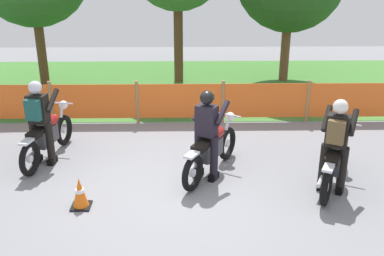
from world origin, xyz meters
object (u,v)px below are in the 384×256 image
(motorcycle_trailing, at_px, (335,161))
(motorcycle_lead, at_px, (211,149))
(motorcycle_third, at_px, (47,136))
(rider_lead, at_px, (207,132))
(rider_trailing, at_px, (336,141))
(rider_third, at_px, (39,118))
(traffic_cone, at_px, (80,193))

(motorcycle_trailing, bearing_deg, motorcycle_lead, 103.47)
(motorcycle_third, distance_m, rider_lead, 3.29)
(rider_lead, relative_size, rider_trailing, 1.00)
(motorcycle_trailing, relative_size, rider_trailing, 1.15)
(rider_lead, relative_size, rider_third, 1.00)
(rider_third, relative_size, traffic_cone, 3.19)
(motorcycle_trailing, bearing_deg, traffic_cone, 125.43)
(motorcycle_lead, xyz_separation_m, rider_lead, (-0.10, -0.18, 0.43))
(motorcycle_third, bearing_deg, rider_lead, -94.08)
(rider_third, bearing_deg, motorcycle_third, 0.51)
(rider_third, bearing_deg, motorcycle_lead, -86.67)
(motorcycle_lead, distance_m, motorcycle_trailing, 2.22)
(motorcycle_lead, xyz_separation_m, motorcycle_third, (-3.24, 0.70, -0.00))
(rider_lead, distance_m, traffic_cone, 2.44)
(motorcycle_trailing, height_order, traffic_cone, motorcycle_trailing)
(motorcycle_trailing, relative_size, motorcycle_third, 0.93)
(motorcycle_trailing, height_order, rider_trailing, rider_trailing)
(rider_third, bearing_deg, rider_trailing, -91.00)
(motorcycle_third, distance_m, rider_trailing, 5.51)
(motorcycle_third, height_order, rider_trailing, rider_trailing)
(rider_lead, height_order, rider_third, same)
(motorcycle_lead, bearing_deg, motorcycle_third, 107.51)
(motorcycle_lead, xyz_separation_m, traffic_cone, (-2.22, -1.18, -0.23))
(motorcycle_third, height_order, traffic_cone, motorcycle_third)
(rider_trailing, height_order, traffic_cone, rider_trailing)
(motorcycle_third, bearing_deg, rider_trailing, -93.39)
(motorcycle_lead, bearing_deg, motorcycle_trailing, -73.58)
(motorcycle_trailing, xyz_separation_m, rider_third, (-5.45, 0.98, 0.47))
(motorcycle_trailing, xyz_separation_m, motorcycle_third, (-5.41, 1.21, 0.00))
(rider_trailing, bearing_deg, traffic_cone, 122.93)
(motorcycle_trailing, xyz_separation_m, traffic_cone, (-4.39, -0.67, -0.23))
(rider_lead, distance_m, rider_trailing, 2.23)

